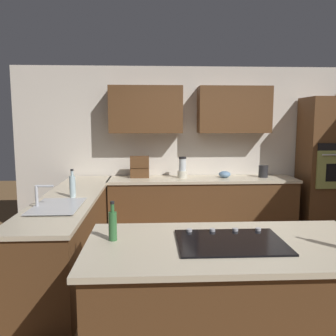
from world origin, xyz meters
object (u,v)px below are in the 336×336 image
at_px(cooktop, 230,242).
at_px(blender, 182,169).
at_px(spice_rack, 140,167).
at_px(oil_bottle, 113,225).
at_px(kettle, 263,171).
at_px(wall_oven, 328,167).
at_px(dish_soap_bottle, 73,186).
at_px(sink_unit, 57,206).
at_px(mixing_bowl, 225,174).

distance_m(cooktop, blender, 2.90).
xyz_separation_m(spice_rack, oil_bottle, (0.11, 2.84, -0.05)).
bearing_deg(kettle, wall_oven, 177.53).
height_order(blender, dish_soap_bottle, dish_soap_bottle).
relative_size(cooktop, spice_rack, 2.28).
bearing_deg(cooktop, wall_oven, -127.24).
xyz_separation_m(spice_rack, dish_soap_bottle, (0.72, 1.35, -0.03)).
bearing_deg(kettle, blender, 0.00).
distance_m(wall_oven, sink_unit, 4.07).
distance_m(blender, oil_bottle, 2.90).
height_order(spice_rack, oil_bottle, spice_rack).
bearing_deg(mixing_bowl, sink_unit, 40.71).
bearing_deg(sink_unit, cooktop, 143.79).
bearing_deg(blender, spice_rack, -3.60).
height_order(sink_unit, spice_rack, spice_rack).
xyz_separation_m(blender, kettle, (-1.25, -0.00, -0.05)).
height_order(mixing_bowl, spice_rack, spice_rack).
bearing_deg(blender, dish_soap_bottle, 43.68).
bearing_deg(blender, sink_unit, 51.38).
xyz_separation_m(wall_oven, cooktop, (2.17, 2.85, -0.15)).
xyz_separation_m(cooktop, blender, (0.08, -2.89, 0.13)).
height_order(mixing_bowl, oil_bottle, oil_bottle).
bearing_deg(cooktop, dish_soap_bottle, -47.52).
xyz_separation_m(cooktop, dish_soap_bottle, (1.45, -1.59, 0.12)).
bearing_deg(oil_bottle, dish_soap_bottle, -67.78).
bearing_deg(sink_unit, oil_bottle, 123.41).
height_order(cooktop, kettle, kettle).
height_order(mixing_bowl, kettle, kettle).
bearing_deg(oil_bottle, wall_oven, -137.50).
height_order(cooktop, blender, blender).
xyz_separation_m(wall_oven, kettle, (1.00, -0.04, -0.07)).
distance_m(sink_unit, kettle, 3.22).
relative_size(wall_oven, sink_unit, 3.02).
relative_size(sink_unit, spice_rack, 2.10).
bearing_deg(oil_bottle, mixing_bowl, -116.72).
bearing_deg(blender, wall_oven, 178.90).
xyz_separation_m(kettle, oil_bottle, (2.01, 2.80, 0.02)).
bearing_deg(spice_rack, wall_oven, 178.34).
relative_size(kettle, oil_bottle, 0.63).
bearing_deg(sink_unit, wall_oven, -154.62).
bearing_deg(cooktop, mixing_bowl, -101.09).
distance_m(cooktop, kettle, 3.12).
bearing_deg(dish_soap_bottle, kettle, -153.47).
relative_size(cooktop, mixing_bowl, 4.13).
xyz_separation_m(wall_oven, sink_unit, (3.68, 1.75, -0.14)).
bearing_deg(kettle, dish_soap_bottle, 26.53).
height_order(cooktop, mixing_bowl, mixing_bowl).
relative_size(mixing_bowl, spice_rack, 0.55).
height_order(wall_oven, spice_rack, wall_oven).
height_order(blender, mixing_bowl, blender).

